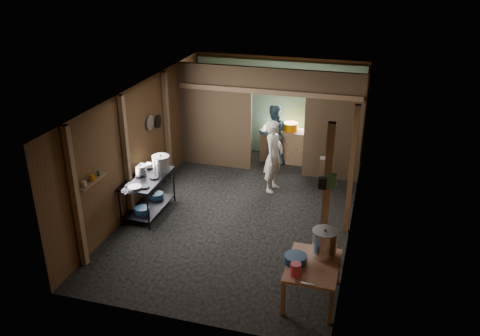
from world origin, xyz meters
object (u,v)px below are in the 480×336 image
(pink_bucket, at_px, (296,269))
(cook, at_px, (274,156))
(prep_table, at_px, (312,281))
(gas_range, at_px, (148,195))
(stock_pot, at_px, (324,244))
(stove_pot_large, at_px, (161,164))
(yellow_tub, at_px, (290,127))

(pink_bucket, height_order, cook, cook)
(prep_table, bearing_deg, cook, 111.61)
(gas_range, xyz_separation_m, stock_pot, (3.83, -1.56, 0.45))
(prep_table, height_order, stock_pot, stock_pot)
(gas_range, relative_size, stock_pot, 2.94)
(prep_table, relative_size, stove_pot_large, 2.98)
(yellow_tub, xyz_separation_m, cook, (-0.05, -1.75, -0.11))
(stove_pot_large, distance_m, pink_bucket, 4.20)
(prep_table, bearing_deg, yellow_tub, 104.52)
(prep_table, distance_m, pink_bucket, 0.59)
(pink_bucket, distance_m, yellow_tub, 5.86)
(gas_range, bearing_deg, prep_table, -26.51)
(gas_range, bearing_deg, pink_bucket, -32.16)
(gas_range, relative_size, stove_pot_large, 3.81)
(pink_bucket, distance_m, cook, 4.17)
(stove_pot_large, bearing_deg, cook, 34.43)
(gas_range, distance_m, stove_pot_large, 0.70)
(stove_pot_large, relative_size, stock_pot, 0.77)
(prep_table, xyz_separation_m, cook, (-1.44, 3.64, 0.51))
(prep_table, height_order, pink_bucket, pink_bucket)
(prep_table, relative_size, pink_bucket, 5.50)
(gas_range, xyz_separation_m, yellow_tub, (2.31, 3.54, 0.54))
(stock_pot, bearing_deg, cook, 115.04)
(pink_bucket, bearing_deg, prep_table, 57.92)
(stock_pot, bearing_deg, prep_table, -113.18)
(prep_table, xyz_separation_m, stock_pot, (0.12, 0.29, 0.54))
(yellow_tub, bearing_deg, stove_pot_large, -123.90)
(gas_range, distance_m, cook, 2.92)
(pink_bucket, xyz_separation_m, cook, (-1.23, 3.99, 0.09))
(stock_pot, relative_size, yellow_tub, 1.30)
(gas_range, relative_size, yellow_tub, 3.82)
(stock_pot, xyz_separation_m, pink_bucket, (-0.34, -0.63, -0.12))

